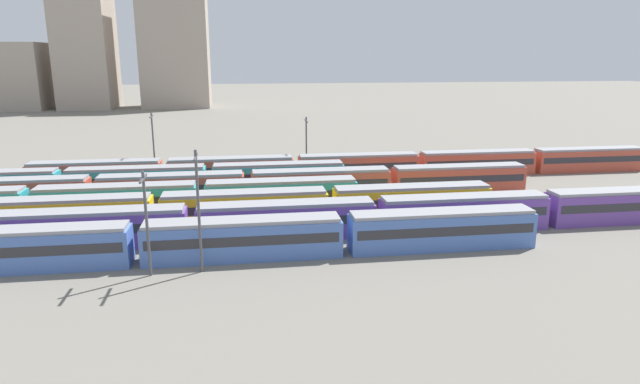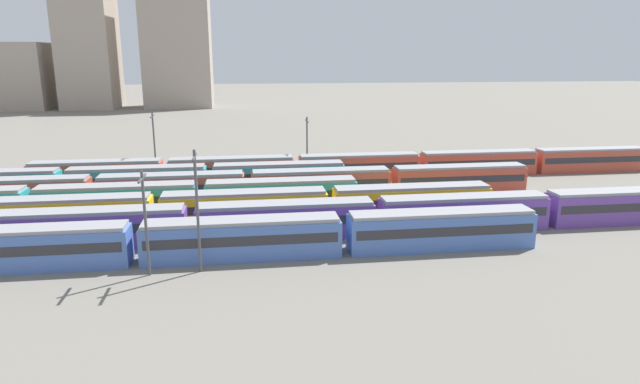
{
  "view_description": "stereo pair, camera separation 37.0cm",
  "coord_description": "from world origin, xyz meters",
  "px_view_note": "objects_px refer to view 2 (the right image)",
  "views": [
    {
      "loc": [
        21.38,
        -47.74,
        18.16
      ],
      "look_at": [
        30.71,
        15.6,
        2.04
      ],
      "focal_mm": 30.63,
      "sensor_mm": 36.0,
      "label": 1
    },
    {
      "loc": [
        21.75,
        -47.79,
        18.16
      ],
      "look_at": [
        30.71,
        15.6,
        2.04
      ],
      "focal_mm": 30.63,
      "sensor_mm": 36.0,
      "label": 2
    }
  ],
  "objects_px": {
    "train_track_0": "(242,238)",
    "train_track_4": "(248,186)",
    "catenary_pole_0": "(145,218)",
    "train_track_1": "(377,216)",
    "catenary_pole_3": "(307,143)",
    "catenary_pole_2": "(197,206)",
    "catenary_pole_1": "(154,143)",
    "train_track_3": "(118,200)",
    "train_track_2": "(245,207)",
    "train_track_6": "(359,166)",
    "train_track_5": "(138,180)"
  },
  "relations": [
    {
      "from": "train_track_0",
      "to": "train_track_4",
      "type": "xyz_separation_m",
      "value": [
        0.78,
        20.8,
        0.0
      ]
    },
    {
      "from": "catenary_pole_0",
      "to": "train_track_0",
      "type": "bearing_deg",
      "value": 20.79
    },
    {
      "from": "train_track_1",
      "to": "train_track_4",
      "type": "height_order",
      "value": "same"
    },
    {
      "from": "catenary_pole_0",
      "to": "catenary_pole_3",
      "type": "relative_size",
      "value": 1.0
    },
    {
      "from": "train_track_1",
      "to": "catenary_pole_2",
      "type": "relative_size",
      "value": 10.57
    },
    {
      "from": "catenary_pole_1",
      "to": "catenary_pole_3",
      "type": "distance_m",
      "value": 22.65
    },
    {
      "from": "catenary_pole_0",
      "to": "train_track_3",
      "type": "bearing_deg",
      "value": 108.83
    },
    {
      "from": "train_track_3",
      "to": "catenary_pole_1",
      "type": "height_order",
      "value": "catenary_pole_1"
    },
    {
      "from": "train_track_4",
      "to": "catenary_pole_2",
      "type": "relative_size",
      "value": 7.02
    },
    {
      "from": "train_track_0",
      "to": "train_track_2",
      "type": "bearing_deg",
      "value": 88.22
    },
    {
      "from": "catenary_pole_0",
      "to": "catenary_pole_1",
      "type": "height_order",
      "value": "catenary_pole_1"
    },
    {
      "from": "train_track_2",
      "to": "train_track_6",
      "type": "distance_m",
      "value": 26.97
    },
    {
      "from": "train_track_1",
      "to": "train_track_3",
      "type": "height_order",
      "value": "same"
    },
    {
      "from": "train_track_1",
      "to": "train_track_4",
      "type": "bearing_deg",
      "value": 129.94
    },
    {
      "from": "train_track_1",
      "to": "catenary_pole_0",
      "type": "height_order",
      "value": "catenary_pole_0"
    },
    {
      "from": "catenary_pole_0",
      "to": "train_track_4",
      "type": "bearing_deg",
      "value": 70.02
    },
    {
      "from": "train_track_3",
      "to": "catenary_pole_3",
      "type": "bearing_deg",
      "value": 37.66
    },
    {
      "from": "train_track_5",
      "to": "train_track_6",
      "type": "relative_size",
      "value": 0.6
    },
    {
      "from": "catenary_pole_3",
      "to": "train_track_3",
      "type": "bearing_deg",
      "value": -142.34
    },
    {
      "from": "train_track_5",
      "to": "catenary_pole_0",
      "type": "xyz_separation_m",
      "value": [
        5.92,
        -28.99,
        3.14
      ]
    },
    {
      "from": "train_track_0",
      "to": "catenary_pole_2",
      "type": "relative_size",
      "value": 5.24
    },
    {
      "from": "train_track_6",
      "to": "train_track_0",
      "type": "bearing_deg",
      "value": -119.28
    },
    {
      "from": "train_track_3",
      "to": "train_track_5",
      "type": "relative_size",
      "value": 1.0
    },
    {
      "from": "train_track_3",
      "to": "catenary_pole_3",
      "type": "height_order",
      "value": "catenary_pole_3"
    },
    {
      "from": "train_track_2",
      "to": "catenary_pole_0",
      "type": "xyz_separation_m",
      "value": [
        -8.19,
        -13.39,
        3.14
      ]
    },
    {
      "from": "train_track_1",
      "to": "catenary_pole_2",
      "type": "distance_m",
      "value": 19.61
    },
    {
      "from": "train_track_4",
      "to": "train_track_5",
      "type": "height_order",
      "value": "same"
    },
    {
      "from": "catenary_pole_2",
      "to": "train_track_4",
      "type": "bearing_deg",
      "value": 79.39
    },
    {
      "from": "train_track_0",
      "to": "catenary_pole_1",
      "type": "bearing_deg",
      "value": 110.11
    },
    {
      "from": "train_track_1",
      "to": "train_track_4",
      "type": "relative_size",
      "value": 1.51
    },
    {
      "from": "train_track_3",
      "to": "catenary_pole_3",
      "type": "distance_m",
      "value": 30.75
    },
    {
      "from": "catenary_pole_1",
      "to": "train_track_6",
      "type": "bearing_deg",
      "value": -6.25
    },
    {
      "from": "train_track_5",
      "to": "catenary_pole_3",
      "type": "bearing_deg",
      "value": 19.2
    },
    {
      "from": "train_track_6",
      "to": "catenary_pole_2",
      "type": "xyz_separation_m",
      "value": [
        -21.12,
        -33.96,
        3.98
      ]
    },
    {
      "from": "train_track_4",
      "to": "catenary_pole_0",
      "type": "xyz_separation_m",
      "value": [
        -8.65,
        -23.79,
        3.14
      ]
    },
    {
      "from": "train_track_1",
      "to": "train_track_2",
      "type": "bearing_deg",
      "value": 158.96
    },
    {
      "from": "train_track_4",
      "to": "catenary_pole_2",
      "type": "bearing_deg",
      "value": -100.61
    },
    {
      "from": "train_track_1",
      "to": "train_track_0",
      "type": "bearing_deg",
      "value": -159.41
    },
    {
      "from": "train_track_6",
      "to": "catenary_pole_1",
      "type": "height_order",
      "value": "catenary_pole_1"
    },
    {
      "from": "catenary_pole_0",
      "to": "catenary_pole_1",
      "type": "relative_size",
      "value": 0.9
    },
    {
      "from": "train_track_2",
      "to": "catenary_pole_0",
      "type": "bearing_deg",
      "value": -121.47
    },
    {
      "from": "train_track_1",
      "to": "train_track_5",
      "type": "relative_size",
      "value": 2.02
    },
    {
      "from": "catenary_pole_2",
      "to": "catenary_pole_3",
      "type": "xyz_separation_m",
      "value": [
        13.64,
        37.04,
        -0.82
      ]
    },
    {
      "from": "train_track_2",
      "to": "catenary_pole_2",
      "type": "distance_m",
      "value": 14.3
    },
    {
      "from": "train_track_0",
      "to": "train_track_3",
      "type": "bearing_deg",
      "value": 132.32
    },
    {
      "from": "train_track_3",
      "to": "train_track_6",
      "type": "bearing_deg",
      "value": 26.2
    },
    {
      "from": "train_track_2",
      "to": "catenary_pole_2",
      "type": "relative_size",
      "value": 5.24
    },
    {
      "from": "train_track_4",
      "to": "train_track_6",
      "type": "xyz_separation_m",
      "value": [
        16.71,
        10.4,
        0.0
      ]
    },
    {
      "from": "catenary_pole_0",
      "to": "catenary_pole_3",
      "type": "bearing_deg",
      "value": 64.38
    },
    {
      "from": "train_track_5",
      "to": "train_track_6",
      "type": "height_order",
      "value": "same"
    }
  ]
}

